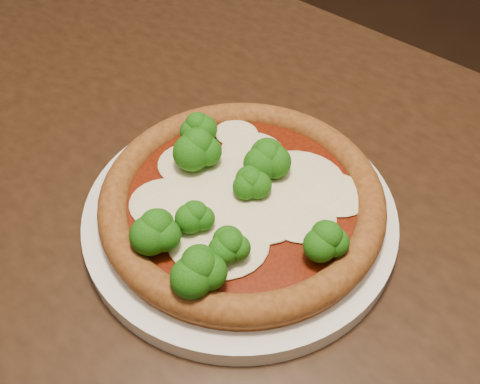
% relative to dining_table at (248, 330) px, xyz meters
% --- Properties ---
extents(dining_table, '(1.43, 1.22, 0.75)m').
position_rel_dining_table_xyz_m(dining_table, '(0.00, 0.00, 0.00)').
color(dining_table, black).
rests_on(dining_table, floor).
extents(plate, '(0.28, 0.28, 0.02)m').
position_rel_dining_table_xyz_m(plate, '(-0.03, 0.06, 0.11)').
color(plate, silver).
rests_on(plate, dining_table).
extents(pizza, '(0.26, 0.26, 0.06)m').
position_rel_dining_table_xyz_m(pizza, '(-0.03, 0.05, 0.13)').
color(pizza, brown).
rests_on(pizza, plate).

